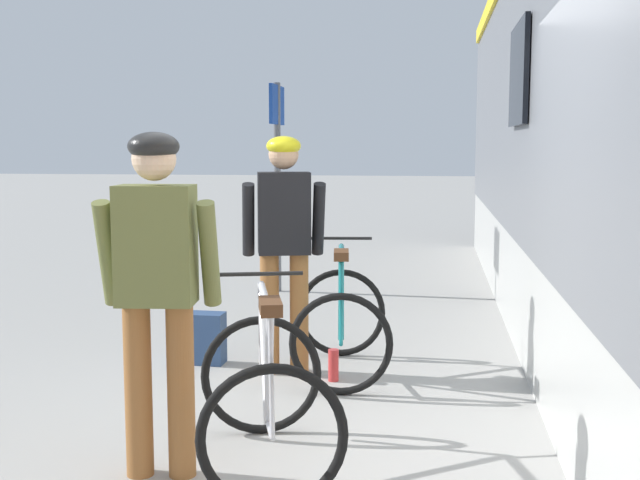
{
  "coord_description": "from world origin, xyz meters",
  "views": [
    {
      "loc": [
        0.54,
        -4.37,
        1.7
      ],
      "look_at": [
        -0.22,
        0.99,
        1.05
      ],
      "focal_mm": 44.68,
      "sensor_mm": 36.0,
      "label": 1
    }
  ],
  "objects_px": {
    "backpack_on_platform": "(206,338)",
    "bicycle_near_teal": "(341,321)",
    "water_bottle_near_the_bikes": "(333,365)",
    "cyclist_near_in_dark": "(284,233)",
    "cyclist_far_in_olive": "(157,274)",
    "bicycle_far_silver": "(266,395)",
    "platform_sign_post": "(277,152)"
  },
  "relations": [
    {
      "from": "backpack_on_platform",
      "to": "bicycle_near_teal",
      "type": "bearing_deg",
      "value": -6.04
    },
    {
      "from": "backpack_on_platform",
      "to": "water_bottle_near_the_bikes",
      "type": "xyz_separation_m",
      "value": [
        1.04,
        -0.33,
        -0.08
      ]
    },
    {
      "from": "cyclist_near_in_dark",
      "to": "cyclist_far_in_olive",
      "type": "xyz_separation_m",
      "value": [
        -0.28,
        -1.94,
        0.0
      ]
    },
    {
      "from": "bicycle_near_teal",
      "to": "bicycle_far_silver",
      "type": "distance_m",
      "value": 1.8
    },
    {
      "from": "cyclist_near_in_dark",
      "to": "bicycle_far_silver",
      "type": "xyz_separation_m",
      "value": [
        0.24,
        -1.78,
        -0.65
      ]
    },
    {
      "from": "cyclist_near_in_dark",
      "to": "backpack_on_platform",
      "type": "xyz_separation_m",
      "value": [
        -0.65,
        0.15,
        -0.85
      ]
    },
    {
      "from": "cyclist_near_in_dark",
      "to": "cyclist_far_in_olive",
      "type": "relative_size",
      "value": 1.0
    },
    {
      "from": "cyclist_near_in_dark",
      "to": "bicycle_far_silver",
      "type": "relative_size",
      "value": 1.45
    },
    {
      "from": "bicycle_near_teal",
      "to": "water_bottle_near_the_bikes",
      "type": "relative_size",
      "value": 4.92
    },
    {
      "from": "cyclist_near_in_dark",
      "to": "cyclist_far_in_olive",
      "type": "distance_m",
      "value": 1.96
    },
    {
      "from": "cyclist_near_in_dark",
      "to": "platform_sign_post",
      "type": "xyz_separation_m",
      "value": [
        -0.69,
        3.27,
        0.57
      ]
    },
    {
      "from": "backpack_on_platform",
      "to": "platform_sign_post",
      "type": "distance_m",
      "value": 3.43
    },
    {
      "from": "bicycle_near_teal",
      "to": "bicycle_far_silver",
      "type": "height_order",
      "value": "same"
    },
    {
      "from": "bicycle_near_teal",
      "to": "water_bottle_near_the_bikes",
      "type": "bearing_deg",
      "value": -100.78
    },
    {
      "from": "cyclist_far_in_olive",
      "to": "platform_sign_post",
      "type": "distance_m",
      "value": 5.25
    },
    {
      "from": "cyclist_far_in_olive",
      "to": "cyclist_near_in_dark",
      "type": "bearing_deg",
      "value": 81.64
    },
    {
      "from": "bicycle_far_silver",
      "to": "platform_sign_post",
      "type": "height_order",
      "value": "platform_sign_post"
    },
    {
      "from": "bicycle_far_silver",
      "to": "backpack_on_platform",
      "type": "bearing_deg",
      "value": 114.67
    },
    {
      "from": "bicycle_near_teal",
      "to": "backpack_on_platform",
      "type": "bearing_deg",
      "value": 172.19
    },
    {
      "from": "platform_sign_post",
      "to": "bicycle_far_silver",
      "type": "bearing_deg",
      "value": -79.54
    },
    {
      "from": "cyclist_far_in_olive",
      "to": "bicycle_near_teal",
      "type": "distance_m",
      "value": 2.17
    },
    {
      "from": "water_bottle_near_the_bikes",
      "to": "platform_sign_post",
      "type": "distance_m",
      "value": 3.91
    },
    {
      "from": "cyclist_far_in_olive",
      "to": "water_bottle_near_the_bikes",
      "type": "height_order",
      "value": "cyclist_far_in_olive"
    },
    {
      "from": "cyclist_far_in_olive",
      "to": "water_bottle_near_the_bikes",
      "type": "xyz_separation_m",
      "value": [
        0.68,
        1.76,
        -0.94
      ]
    },
    {
      "from": "cyclist_near_in_dark",
      "to": "water_bottle_near_the_bikes",
      "type": "bearing_deg",
      "value": -24.02
    },
    {
      "from": "bicycle_near_teal",
      "to": "platform_sign_post",
      "type": "relative_size",
      "value": 0.48
    },
    {
      "from": "bicycle_far_silver",
      "to": "water_bottle_near_the_bikes",
      "type": "relative_size",
      "value": 5.24
    },
    {
      "from": "water_bottle_near_the_bikes",
      "to": "bicycle_near_teal",
      "type": "bearing_deg",
      "value": 79.22
    },
    {
      "from": "backpack_on_platform",
      "to": "bicycle_far_silver",
      "type": "bearing_deg",
      "value": -63.56
    },
    {
      "from": "water_bottle_near_the_bikes",
      "to": "bicycle_far_silver",
      "type": "bearing_deg",
      "value": -95.4
    },
    {
      "from": "bicycle_far_silver",
      "to": "cyclist_far_in_olive",
      "type": "bearing_deg",
      "value": -163.53
    },
    {
      "from": "cyclist_near_in_dark",
      "to": "bicycle_near_teal",
      "type": "height_order",
      "value": "cyclist_near_in_dark"
    }
  ]
}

